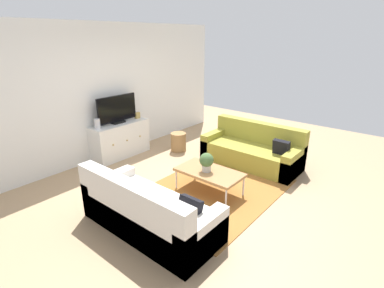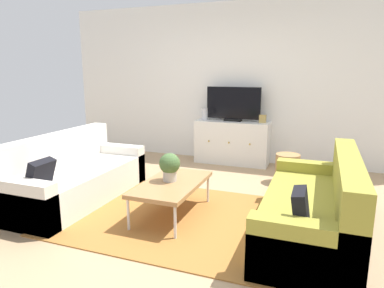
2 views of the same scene
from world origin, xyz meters
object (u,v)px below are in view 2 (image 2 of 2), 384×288
at_px(potted_plant, 170,166).
at_px(tv_console, 232,142).
at_px(couch_left_side, 72,178).
at_px(mantel_clock, 263,119).
at_px(couch_right_side, 319,211).
at_px(coffee_table, 172,185).
at_px(flat_screen_tv, 233,104).
at_px(glass_vase, 205,114).
at_px(wicker_basket, 287,168).

height_order(potted_plant, tv_console, tv_console).
relative_size(couch_left_side, mantel_clock, 14.75).
height_order(couch_right_side, coffee_table, couch_right_side).
xyz_separation_m(couch_right_side, coffee_table, (-1.51, -0.02, 0.09)).
xyz_separation_m(coffee_table, flat_screen_tv, (0.07, 2.41, 0.66)).
bearing_deg(couch_left_side, potted_plant, 0.69).
relative_size(tv_console, glass_vase, 6.29).
relative_size(couch_left_side, wicker_basket, 4.65).
relative_size(potted_plant, wicker_basket, 0.75).
relative_size(tv_console, wicker_basket, 3.02).
bearing_deg(couch_right_side, coffee_table, -179.32).
distance_m(couch_right_side, potted_plant, 1.58).
distance_m(coffee_table, tv_console, 2.39).
bearing_deg(tv_console, potted_plant, -92.54).
distance_m(couch_right_side, mantel_clock, 2.61).
bearing_deg(coffee_table, mantel_clock, 76.62).
bearing_deg(mantel_clock, wicker_basket, -56.44).
relative_size(coffee_table, potted_plant, 3.45).
bearing_deg(glass_vase, flat_screen_tv, 2.28).
bearing_deg(potted_plant, tv_console, 87.46).
xyz_separation_m(coffee_table, mantel_clock, (0.57, 2.39, 0.44)).
distance_m(potted_plant, wicker_basket, 1.98).
height_order(couch_left_side, mantel_clock, mantel_clock).
bearing_deg(potted_plant, glass_vase, 99.57).
bearing_deg(couch_left_side, mantel_clock, 50.87).
height_order(couch_right_side, flat_screen_tv, flat_screen_tv).
relative_size(couch_right_side, wicker_basket, 4.65).
relative_size(couch_left_side, glass_vase, 9.70).
bearing_deg(potted_plant, mantel_clock, 75.58).
xyz_separation_m(flat_screen_tv, mantel_clock, (0.50, -0.02, -0.22)).
xyz_separation_m(couch_left_side, wicker_basket, (2.43, 1.62, -0.06)).
xyz_separation_m(potted_plant, mantel_clock, (0.61, 2.36, 0.24)).
bearing_deg(potted_plant, flat_screen_tv, 87.48).
bearing_deg(wicker_basket, mantel_clock, 123.56).
bearing_deg(mantel_clock, potted_plant, -104.42).
relative_size(flat_screen_tv, mantel_clock, 7.07).
bearing_deg(couch_left_side, wicker_basket, 33.72).
xyz_separation_m(couch_left_side, coffee_table, (1.36, -0.02, 0.09)).
relative_size(glass_vase, mantel_clock, 1.52).
height_order(couch_left_side, coffee_table, couch_left_side).
bearing_deg(potted_plant, wicker_basket, 55.46).
bearing_deg(mantel_clock, tv_console, -179.99).
height_order(coffee_table, potted_plant, potted_plant).
xyz_separation_m(couch_right_side, flat_screen_tv, (-1.44, 2.40, 0.75)).
height_order(coffee_table, flat_screen_tv, flat_screen_tv).
xyz_separation_m(tv_console, glass_vase, (-0.50, 0.00, 0.46)).
relative_size(couch_right_side, flat_screen_tv, 2.09).
relative_size(potted_plant, tv_console, 0.25).
bearing_deg(couch_left_side, tv_console, 58.95).
bearing_deg(couch_right_side, potted_plant, 179.41).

